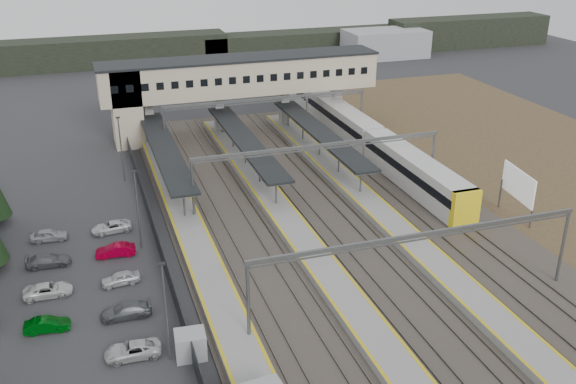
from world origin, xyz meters
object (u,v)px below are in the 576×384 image
object	(u,v)px
footbridge	(222,81)
train	(343,121)
relay_cabin_far	(191,345)
billboard	(518,186)

from	to	relation	value
footbridge	train	world-z (taller)	footbridge
relay_cabin_far	train	size ratio (longest dim) A/B	0.04
relay_cabin_far	footbridge	world-z (taller)	footbridge
train	relay_cabin_far	bearing A→B (deg)	-124.75
train	billboard	xyz separation A→B (m)	(6.62, -31.43, 1.45)
footbridge	billboard	bearing A→B (deg)	-58.67
relay_cabin_far	footbridge	size ratio (longest dim) A/B	0.06
billboard	train	bearing A→B (deg)	101.89
footbridge	train	size ratio (longest dim) A/B	0.62
relay_cabin_far	billboard	xyz separation A→B (m)	(37.06, 12.45, 2.67)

